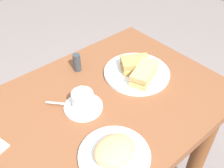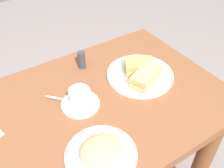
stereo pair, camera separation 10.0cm
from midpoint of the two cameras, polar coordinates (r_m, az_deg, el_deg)
dining_table at (r=1.07m, az=-3.52°, el=-11.79°), size 1.12×0.68×0.77m
sandwich_plate at (r=1.09m, az=8.74°, el=1.85°), size 0.27×0.27×0.01m
sandwich_front at (r=1.08m, az=8.58°, el=3.71°), size 0.14×0.13×0.05m
sandwich_back at (r=1.04m, az=10.27°, el=1.58°), size 0.16×0.12×0.05m
coffee_saucer at (r=0.96m, az=-3.95°, el=-4.53°), size 0.14×0.14×0.01m
coffee_cup at (r=0.93m, az=-4.06°, el=-2.81°), size 0.08×0.10×0.06m
spoon at (r=0.97m, az=-8.12°, el=-3.40°), size 0.07×0.08×0.01m
side_plate at (r=0.82m, az=1.22°, el=-15.48°), size 0.22×0.22×0.01m
side_food_pile at (r=0.79m, az=1.25°, el=-14.33°), size 0.13×0.11×0.04m
salt_shaker at (r=1.11m, az=-4.11°, el=5.17°), size 0.03×0.03×0.08m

